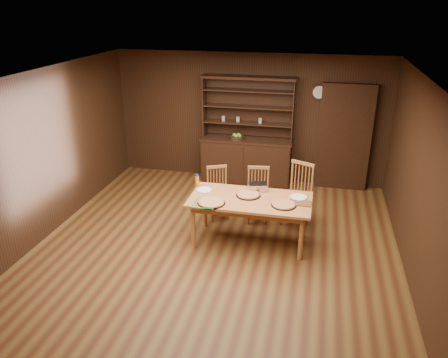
% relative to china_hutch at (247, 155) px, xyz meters
% --- Properties ---
extents(floor, '(6.00, 6.00, 0.00)m').
position_rel_china_hutch_xyz_m(floor, '(0.00, -2.75, -0.60)').
color(floor, brown).
rests_on(floor, ground).
extents(room_shell, '(6.00, 6.00, 6.00)m').
position_rel_china_hutch_xyz_m(room_shell, '(0.00, -2.75, 0.98)').
color(room_shell, silver).
rests_on(room_shell, floor).
extents(china_hutch, '(1.84, 0.52, 2.17)m').
position_rel_china_hutch_xyz_m(china_hutch, '(0.00, 0.00, 0.00)').
color(china_hutch, black).
rests_on(china_hutch, floor).
extents(doorway, '(1.00, 0.18, 2.10)m').
position_rel_china_hutch_xyz_m(doorway, '(1.90, 0.15, 0.45)').
color(doorway, black).
rests_on(doorway, floor).
extents(wall_clock, '(0.30, 0.05, 0.30)m').
position_rel_china_hutch_xyz_m(wall_clock, '(1.35, 0.20, 1.30)').
color(wall_clock, black).
rests_on(wall_clock, room_shell).
extents(dining_table, '(1.84, 0.92, 0.75)m').
position_rel_china_hutch_xyz_m(dining_table, '(0.47, -2.39, 0.07)').
color(dining_table, '#C67C44').
rests_on(dining_table, floor).
extents(chair_left, '(0.49, 0.48, 0.91)m').
position_rel_china_hutch_xyz_m(chair_left, '(-0.22, -1.62, -0.11)').
color(chair_left, '#C37843').
rests_on(chair_left, floor).
extents(chair_center, '(0.44, 0.42, 0.95)m').
position_rel_china_hutch_xyz_m(chair_center, '(0.48, -1.59, -0.10)').
color(chair_center, '#C37843').
rests_on(chair_center, floor).
extents(chair_right, '(0.58, 0.57, 1.07)m').
position_rel_china_hutch_xyz_m(chair_right, '(1.16, -1.57, -0.02)').
color(chair_right, '#C37843').
rests_on(chair_right, floor).
extents(pizza_left, '(0.42, 0.42, 0.04)m').
position_rel_china_hutch_xyz_m(pizza_left, '(-0.06, -2.68, 0.17)').
color(pizza_left, black).
rests_on(pizza_left, dining_table).
extents(pizza_right, '(0.37, 0.37, 0.04)m').
position_rel_china_hutch_xyz_m(pizza_right, '(0.99, -2.52, 0.17)').
color(pizza_right, black).
rests_on(pizza_right, dining_table).
extents(pizza_center, '(0.38, 0.38, 0.04)m').
position_rel_china_hutch_xyz_m(pizza_center, '(0.43, -2.29, 0.17)').
color(pizza_center, black).
rests_on(pizza_center, dining_table).
extents(cooling_rack, '(0.39, 0.39, 0.01)m').
position_rel_china_hutch_xyz_m(cooling_rack, '(-0.15, -2.71, 0.16)').
color(cooling_rack, '#0DB258').
rests_on(cooling_rack, dining_table).
extents(plate_left, '(0.25, 0.25, 0.02)m').
position_rel_china_hutch_xyz_m(plate_left, '(-0.29, -2.25, 0.16)').
color(plate_left, white).
rests_on(plate_left, dining_table).
extents(plate_right, '(0.27, 0.27, 0.02)m').
position_rel_china_hutch_xyz_m(plate_right, '(1.19, -2.19, 0.16)').
color(plate_right, white).
rests_on(plate_right, dining_table).
extents(foil_dish, '(0.32, 0.26, 0.11)m').
position_rel_china_hutch_xyz_m(foil_dish, '(0.53, -2.04, 0.21)').
color(foil_dish, silver).
rests_on(foil_dish, dining_table).
extents(juice_bottle, '(0.07, 0.07, 0.20)m').
position_rel_china_hutch_xyz_m(juice_bottle, '(-0.44, -2.12, 0.25)').
color(juice_bottle, orange).
rests_on(juice_bottle, dining_table).
extents(pot_holder_a, '(0.20, 0.20, 0.01)m').
position_rel_china_hutch_xyz_m(pot_holder_a, '(1.28, -2.40, 0.16)').
color(pot_holder_a, '#A5121D').
rests_on(pot_holder_a, dining_table).
extents(pot_holder_b, '(0.20, 0.20, 0.01)m').
position_rel_china_hutch_xyz_m(pot_holder_b, '(1.16, -2.32, 0.16)').
color(pot_holder_b, '#A5121D').
rests_on(pot_holder_b, dining_table).
extents(fruit_bowl, '(0.28, 0.28, 0.12)m').
position_rel_china_hutch_xyz_m(fruit_bowl, '(-0.19, -0.07, 0.39)').
color(fruit_bowl, black).
rests_on(fruit_bowl, china_hutch).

